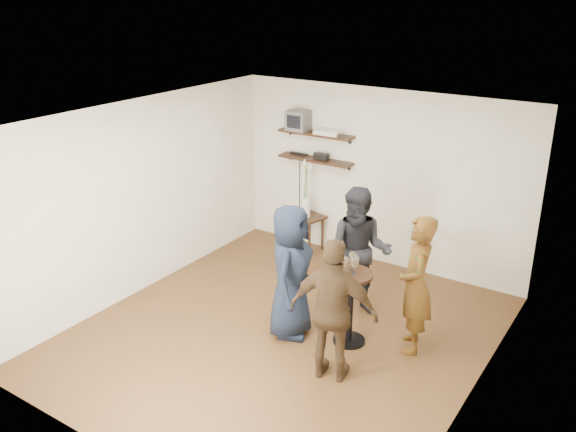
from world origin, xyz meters
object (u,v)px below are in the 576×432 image
object	(u,v)px
person_navy	(291,271)
person_brown	(334,311)
crt_monitor	(299,120)
drinks_table	(351,298)
side_table	(306,222)
person_plaid	(416,285)
radio	(321,156)
dvd_deck	(329,132)
person_dark	(359,252)

from	to	relation	value
person_navy	person_brown	xyz separation A→B (m)	(0.85, -0.49, -0.02)
crt_monitor	drinks_table	xyz separation A→B (m)	(2.05, -2.10, -1.44)
side_table	person_plaid	size ratio (longest dim) A/B	0.36
side_table	radio	bearing A→B (deg)	48.82
person_brown	side_table	bearing A→B (deg)	-66.35
dvd_deck	side_table	distance (m)	1.45
person_navy	person_plaid	bearing A→B (deg)	-86.45
side_table	person_dark	world-z (taller)	person_dark
crt_monitor	person_navy	world-z (taller)	crt_monitor
crt_monitor	person_plaid	world-z (taller)	crt_monitor
side_table	person_brown	bearing A→B (deg)	-53.04
person_dark	person_navy	world-z (taller)	person_dark
person_brown	person_dark	bearing A→B (deg)	-86.60
crt_monitor	side_table	bearing A→B (deg)	-35.68
side_table	drinks_table	size ratio (longest dim) A/B	0.66
drinks_table	person_dark	size ratio (longest dim) A/B	0.54
person_dark	person_brown	bearing A→B (deg)	-93.40
crt_monitor	radio	size ratio (longest dim) A/B	1.45
dvd_deck	radio	distance (m)	0.40
radio	side_table	size ratio (longest dim) A/B	0.37
dvd_deck	person_plaid	size ratio (longest dim) A/B	0.25
side_table	person_brown	world-z (taller)	person_brown
person_plaid	person_dark	xyz separation A→B (m)	(-0.90, 0.38, 0.02)
person_plaid	person_brown	world-z (taller)	person_plaid
dvd_deck	person_navy	size ratio (longest dim) A/B	0.25
drinks_table	person_navy	bearing A→B (deg)	-163.37
radio	person_navy	xyz separation A→B (m)	(0.97, -2.30, -0.70)
radio	person_dark	world-z (taller)	person_dark
dvd_deck	drinks_table	size ratio (longest dim) A/B	0.45
radio	person_navy	size ratio (longest dim) A/B	0.14
person_dark	person_navy	xyz separation A→B (m)	(-0.44, -0.88, -0.02)
drinks_table	dvd_deck	bearing A→B (deg)	126.16
person_plaid	person_dark	world-z (taller)	person_dark
side_table	person_navy	distance (m)	2.43
crt_monitor	person_dark	size ratio (longest dim) A/B	0.19
dvd_deck	radio	xyz separation A→B (m)	(-0.12, 0.00, -0.38)
crt_monitor	person_plaid	distance (m)	3.47
person_navy	person_brown	size ratio (longest dim) A/B	1.03
person_navy	radio	bearing A→B (deg)	6.14
radio	side_table	distance (m)	1.06
side_table	person_navy	xyz separation A→B (m)	(1.12, -2.13, 0.33)
dvd_deck	radio	size ratio (longest dim) A/B	1.82
person_plaid	person_navy	distance (m)	1.43
person_brown	crt_monitor	bearing A→B (deg)	-64.91
person_navy	drinks_table	bearing A→B (deg)	-90.00
crt_monitor	radio	world-z (taller)	crt_monitor
person_dark	dvd_deck	bearing A→B (deg)	112.00
radio	person_brown	bearing A→B (deg)	-56.95
person_plaid	radio	bearing A→B (deg)	-151.81
radio	side_table	bearing A→B (deg)	-131.18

